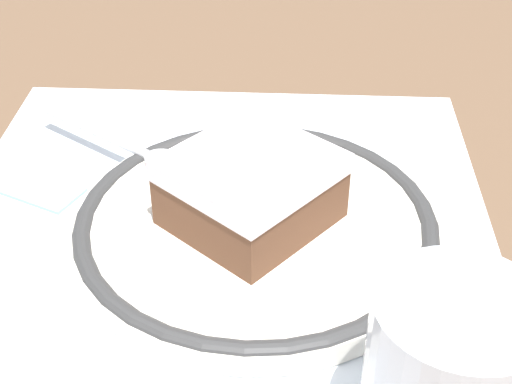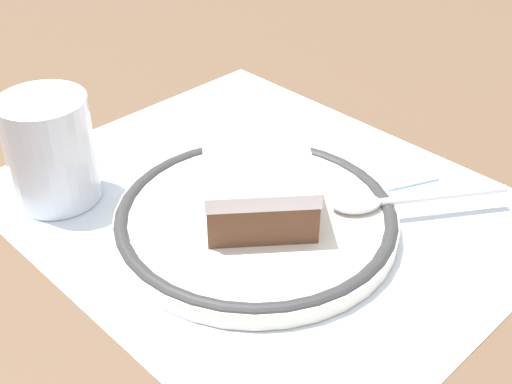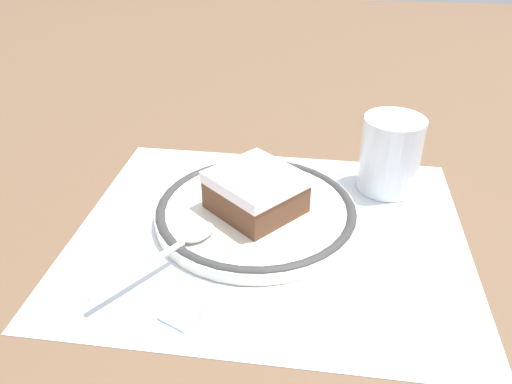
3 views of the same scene
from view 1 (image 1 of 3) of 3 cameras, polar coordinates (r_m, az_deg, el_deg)
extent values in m
plane|color=brown|center=(0.45, -3.19, -4.94)|extent=(2.40, 2.40, 0.00)
cube|color=silver|center=(0.45, -3.19, -4.87)|extent=(0.41, 0.34, 0.00)
cylinder|color=silver|center=(0.46, 0.00, -2.75)|extent=(0.22, 0.22, 0.01)
torus|color=#333333|center=(0.45, 0.00, -2.37)|extent=(0.22, 0.22, 0.01)
cube|color=brown|center=(0.44, -0.40, -0.44)|extent=(0.12, 0.12, 0.03)
cube|color=white|center=(0.43, -0.41, 1.94)|extent=(0.12, 0.12, 0.01)
ellipsoid|color=silver|center=(0.50, -6.62, 2.23)|extent=(0.04, 0.05, 0.01)
cylinder|color=silver|center=(0.54, -12.26, 4.60)|extent=(0.06, 0.09, 0.01)
cylinder|color=silver|center=(0.33, 14.35, -13.92)|extent=(0.07, 0.07, 0.09)
cube|color=#8CB2E0|center=(0.52, -15.95, 0.29)|extent=(0.05, 0.06, 0.01)
camera|label=2|loc=(0.71, 31.82, 34.50)|focal=47.30mm
camera|label=3|loc=(0.56, -62.63, 22.37)|focal=35.62mm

